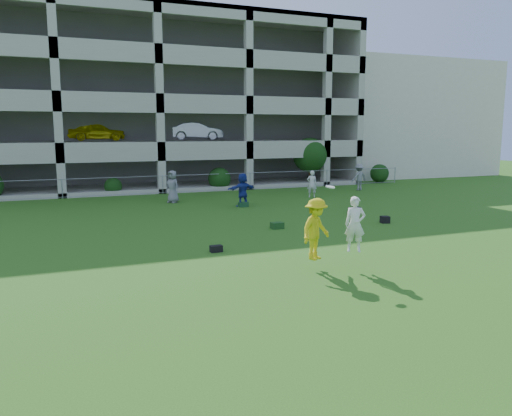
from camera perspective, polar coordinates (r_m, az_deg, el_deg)
name	(u,v)px	position (r m, az deg, el deg)	size (l,w,h in m)	color
ground	(294,270)	(14.66, 4.35, -7.11)	(100.00, 100.00, 0.00)	#235114
stucco_building	(381,120)	(50.08, 14.10, 9.73)	(16.00, 14.00, 10.00)	beige
bystander_c	(172,187)	(28.32, -9.52, 2.43)	(0.89, 0.58, 1.81)	slate
bystander_d	(243,190)	(26.58, -1.54, 2.09)	(1.65, 0.53, 1.78)	navy
bystander_e	(312,184)	(30.36, 6.40, 2.75)	(0.60, 0.39, 1.64)	silver
bystander_f	(359,177)	(34.52, 11.68, 3.48)	(1.15, 0.66, 1.77)	slate
bag_black_b	(216,249)	(16.79, -4.58, -4.66)	(0.40, 0.25, 0.22)	black
bag_green_c	(277,225)	(20.66, 2.43, -2.01)	(0.50, 0.35, 0.26)	#193D16
crate_d	(385,220)	(22.62, 14.52, -1.29)	(0.35, 0.35, 0.30)	black
bag_black_e	(354,210)	(24.91, 11.18, -0.25)	(0.60, 0.30, 0.30)	black
bag_green_g	(243,205)	(26.49, -1.45, 0.40)	(0.50, 0.30, 0.25)	#163D25
frisbee_contest	(324,228)	(14.59, 7.80, -2.28)	(2.11, 1.23, 2.17)	gold
parking_garage	(138,105)	(40.86, -13.30, 11.44)	(30.00, 14.00, 12.00)	#9E998C
fence	(163,184)	(32.42, -10.63, 2.68)	(36.06, 0.06, 1.20)	gray
shrub_row	(227,168)	(34.20, -3.32, 4.64)	(34.38, 2.52, 3.50)	#163D11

